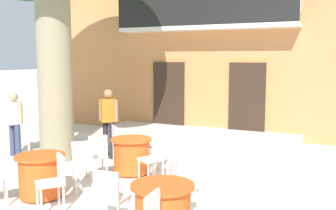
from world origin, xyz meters
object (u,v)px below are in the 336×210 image
(cafe_chair_front_3, at_px, (179,184))
(pedestrian_mid_plaza, at_px, (14,120))
(cafe_chair_near_tree_0, at_px, (83,163))
(cafe_chair_front_0, at_px, (110,196))
(cafe_chair_near_tree_1, at_px, (35,158))
(cafe_chair_middle_2, at_px, (154,156))
(cafe_chair_near_tree_3, at_px, (55,179))
(cafe_chair_middle_0, at_px, (119,142))
(cafe_table_middle, at_px, (131,155))
(cafe_chair_middle_1, at_px, (97,153))
(cafe_table_near_tree, at_px, (41,175))
(cafe_chair_front_2, at_px, (217,209))
(cafe_chair_middle_3, at_px, (159,144))
(pedestrian_near_entrance, at_px, (109,120))

(cafe_chair_front_3, distance_m, pedestrian_mid_plaza, 5.52)
(cafe_chair_near_tree_0, height_order, cafe_chair_front_0, same)
(cafe_chair_near_tree_1, xyz_separation_m, cafe_chair_middle_2, (1.99, 1.12, 0.00))
(cafe_chair_middle_2, bearing_deg, cafe_chair_front_3, -50.44)
(cafe_chair_near_tree_3, relative_size, cafe_chair_front_3, 1.00)
(cafe_chair_front_0, xyz_separation_m, cafe_chair_front_3, (0.65, 0.89, 0.00))
(cafe_chair_middle_0, xyz_separation_m, cafe_chair_middle_2, (1.29, -0.76, 0.00))
(cafe_chair_middle_0, distance_m, cafe_chair_front_0, 3.49)
(cafe_chair_middle_0, relative_size, cafe_chair_front_0, 1.00)
(cafe_table_middle, height_order, cafe_chair_middle_1, cafe_chair_middle_1)
(cafe_table_near_tree, height_order, cafe_chair_middle_1, cafe_chair_middle_1)
(cafe_chair_near_tree_1, height_order, cafe_chair_near_tree_3, same)
(cafe_chair_front_2, bearing_deg, cafe_chair_middle_2, 133.45)
(cafe_chair_near_tree_0, bearing_deg, cafe_chair_near_tree_1, -174.00)
(cafe_chair_near_tree_0, bearing_deg, cafe_chair_near_tree_3, -79.44)
(cafe_chair_middle_3, distance_m, cafe_chair_front_2, 3.87)
(cafe_chair_front_0, bearing_deg, cafe_chair_near_tree_0, 138.66)
(cafe_chair_middle_3, relative_size, cafe_chair_front_3, 1.00)
(cafe_chair_near_tree_0, xyz_separation_m, cafe_chair_near_tree_3, (0.18, -0.97, 0.00))
(cafe_chair_near_tree_1, relative_size, cafe_chair_front_2, 1.00)
(cafe_chair_near_tree_1, height_order, cafe_chair_middle_0, same)
(cafe_chair_near_tree_1, bearing_deg, pedestrian_near_entrance, 86.42)
(cafe_chair_middle_2, distance_m, pedestrian_near_entrance, 2.23)
(cafe_chair_near_tree_0, relative_size, pedestrian_near_entrance, 0.54)
(cafe_table_near_tree, height_order, cafe_chair_middle_3, cafe_chair_middle_3)
(cafe_chair_middle_2, distance_m, cafe_chair_front_3, 1.77)
(cafe_chair_middle_1, distance_m, cafe_chair_front_2, 3.56)
(cafe_chair_middle_1, xyz_separation_m, cafe_chair_middle_2, (1.13, 0.32, 0.00))
(cafe_chair_front_0, bearing_deg, cafe_chair_middle_3, 105.01)
(cafe_chair_middle_1, height_order, cafe_chair_front_2, same)
(cafe_chair_middle_1, bearing_deg, cafe_chair_front_3, -24.92)
(cafe_chair_front_2, distance_m, pedestrian_mid_plaza, 6.55)
(cafe_chair_front_0, relative_size, pedestrian_mid_plaza, 0.57)
(cafe_chair_middle_0, bearing_deg, pedestrian_near_entrance, 143.25)
(cafe_chair_near_tree_1, height_order, pedestrian_near_entrance, pedestrian_near_entrance)
(cafe_chair_middle_0, bearing_deg, cafe_chair_near_tree_1, -110.46)
(cafe_chair_front_3, bearing_deg, cafe_chair_front_0, -126.41)
(cafe_chair_near_tree_1, distance_m, cafe_chair_front_2, 4.07)
(cafe_chair_middle_3, relative_size, pedestrian_near_entrance, 0.54)
(cafe_chair_front_0, bearing_deg, pedestrian_mid_plaza, 150.10)
(cafe_chair_front_2, bearing_deg, cafe_chair_front_0, -173.42)
(cafe_chair_middle_3, xyz_separation_m, cafe_chair_front_2, (2.36, -3.07, 0.00))
(cafe_chair_middle_2, height_order, pedestrian_mid_plaza, pedestrian_mid_plaza)
(cafe_chair_middle_2, bearing_deg, cafe_chair_front_2, -46.55)
(cafe_chair_middle_0, distance_m, cafe_chair_middle_2, 1.50)
(cafe_chair_middle_2, bearing_deg, cafe_chair_near_tree_0, -132.90)
(cafe_chair_middle_0, relative_size, pedestrian_near_entrance, 0.54)
(cafe_chair_middle_0, relative_size, cafe_chair_middle_1, 1.00)
(cafe_chair_middle_2, distance_m, cafe_chair_middle_3, 1.07)
(cafe_chair_middle_2, xyz_separation_m, cafe_chair_front_0, (0.47, -2.25, 0.00))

